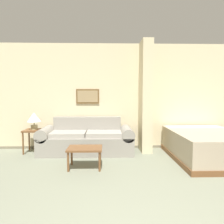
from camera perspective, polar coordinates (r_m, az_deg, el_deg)
name	(u,v)px	position (r m, az deg, el deg)	size (l,w,h in m)	color
wall_back	(124,97)	(5.52, 3.24, 3.99)	(6.69, 0.16, 2.60)	beige
wall_partition_pillar	(146,97)	(5.23, 8.77, 3.98)	(0.24, 0.59, 2.60)	beige
couch	(87,140)	(5.14, -6.65, -7.17)	(2.16, 0.84, 0.81)	gray
coffee_table	(85,150)	(4.09, -7.10, -9.86)	(0.63, 0.47, 0.38)	brown
side_table	(34,133)	(5.41, -19.60, -5.27)	(0.45, 0.45, 0.54)	brown
table_lamp	(34,118)	(5.37, -19.70, -1.53)	(0.32, 0.32, 0.40)	tan
bed	(207,145)	(5.02, 23.61, -7.96)	(1.45, 1.96, 0.58)	brown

